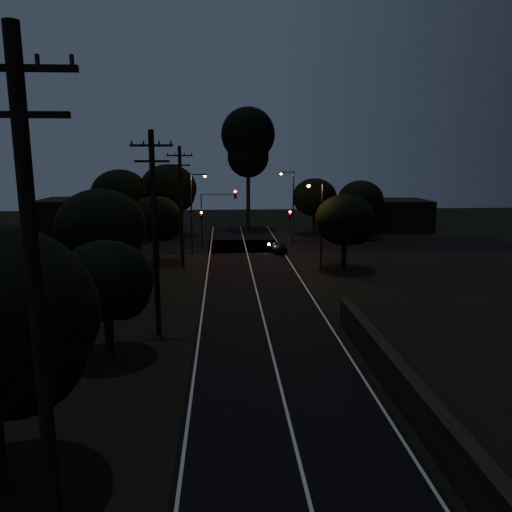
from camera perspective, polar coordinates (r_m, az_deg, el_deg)
road_surface at (r=43.85m, az=-0.61°, el=-1.36°), size 60.00×70.00×0.03m
utility_pole_near at (r=10.83m, az=-23.57°, el=-8.05°), size 2.20×0.30×12.00m
utility_pole_mid at (r=27.13m, az=-11.49°, el=2.81°), size 2.20×0.30×11.00m
utility_pole_far at (r=43.95m, az=-8.56°, el=5.77°), size 2.20×0.30×10.50m
tree_left_b at (r=24.86m, az=-16.46°, el=-2.94°), size 4.52×4.52×5.75m
tree_left_c at (r=34.74m, az=-16.97°, el=2.96°), size 5.99×5.99×7.56m
tree_left_d at (r=46.24m, az=-11.20°, el=4.07°), size 4.83×4.83×6.13m
tree_far_nw at (r=61.92m, az=-9.78°, el=7.48°), size 6.88×6.88×8.72m
tree_far_w at (r=58.75m, az=-15.07°, el=6.74°), size 6.44×6.44×8.21m
tree_far_ne at (r=62.77m, az=6.89°, el=6.57°), size 5.51×5.51×6.97m
tree_far_e at (r=61.00m, az=12.05°, el=6.19°), size 5.39×5.39×6.84m
tree_right_a at (r=43.15m, az=10.41°, el=3.93°), size 5.13×5.13×6.52m
tall_pine at (r=66.70m, az=-0.91°, el=12.93°), size 7.02×7.02×15.94m
building_left at (r=66.42m, az=-19.20°, el=4.27°), size 10.00×8.00×4.40m
building_right at (r=68.77m, az=15.27°, el=4.56°), size 9.00×7.00×4.00m
signal_left at (r=52.08m, az=-6.23°, el=3.76°), size 0.28×0.35×4.10m
signal_right at (r=52.49m, az=3.88°, el=3.86°), size 0.28×0.35×4.10m
signal_mast at (r=51.86m, az=-4.39°, el=5.43°), size 3.70×0.35×6.25m
streetlight_a at (r=49.94m, az=-7.18°, el=5.49°), size 1.66×0.26×8.00m
streetlight_b at (r=56.34m, az=4.08°, el=6.21°), size 1.66×0.26×8.00m
streetlight_c at (r=42.72m, az=7.31°, el=4.12°), size 1.46×0.26×7.50m
car at (r=50.93m, az=2.55°, el=1.05°), size 1.81×3.47×1.13m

